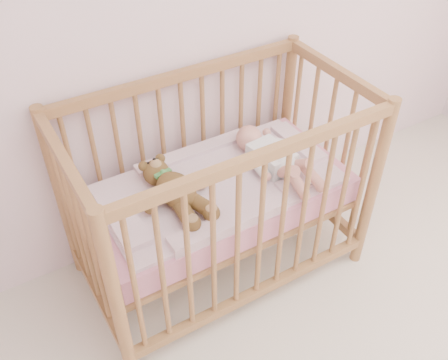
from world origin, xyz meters
TOP-DOWN VIEW (x-y plane):
  - crib at (-0.21, 1.60)m, footprint 1.36×0.76m
  - mattress at (-0.21, 1.60)m, footprint 1.22×0.62m
  - blanket at (-0.21, 1.60)m, footprint 1.10×0.58m
  - baby at (0.08, 1.58)m, footprint 0.34×0.61m
  - teddy_bear at (-0.43, 1.58)m, footprint 0.40×0.52m

SIDE VIEW (x-z plane):
  - mattress at x=-0.21m, z-range 0.42..0.55m
  - crib at x=-0.21m, z-range 0.00..1.00m
  - blanket at x=-0.21m, z-range 0.53..0.59m
  - baby at x=0.08m, z-range 0.57..0.70m
  - teddy_bear at x=-0.43m, z-range 0.58..0.71m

